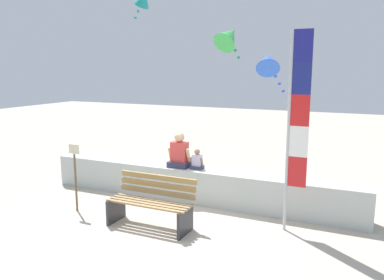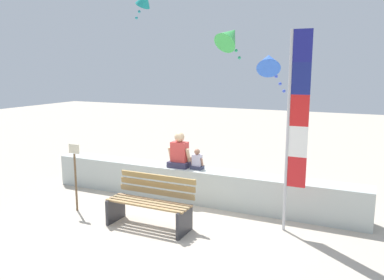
% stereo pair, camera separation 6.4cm
% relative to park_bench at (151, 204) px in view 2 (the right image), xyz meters
% --- Properties ---
extents(ground_plane, '(40.00, 40.00, 0.00)m').
position_rel_park_bench_xyz_m(ground_plane, '(0.16, 0.38, -0.41)').
color(ground_plane, '#BAAC9A').
extents(seawall_ledge, '(6.82, 0.53, 0.70)m').
position_rel_park_bench_xyz_m(seawall_ledge, '(0.16, 1.54, -0.06)').
color(seawall_ledge, '#B4BCB6').
rests_on(seawall_ledge, ground).
extents(park_bench, '(1.53, 0.62, 0.88)m').
position_rel_park_bench_xyz_m(park_bench, '(0.00, 0.00, 0.00)').
color(park_bench, '#A78353').
rests_on(park_bench, ground).
extents(person_adult, '(0.49, 0.36, 0.74)m').
position_rel_park_bench_xyz_m(person_adult, '(-0.21, 1.54, 0.58)').
color(person_adult, '#302D49').
rests_on(person_adult, seawall_ledge).
extents(person_child, '(0.28, 0.20, 0.42)m').
position_rel_park_bench_xyz_m(person_child, '(0.19, 1.54, 0.45)').
color(person_child, '#31334F').
rests_on(person_child, seawall_ledge).
extents(flag_banner, '(0.35, 0.05, 3.36)m').
position_rel_park_bench_xyz_m(flag_banner, '(2.27, 0.82, 1.51)').
color(flag_banner, '#B7B7BC').
rests_on(flag_banner, ground).
extents(kite_blue, '(0.81, 0.90, 1.15)m').
position_rel_park_bench_xyz_m(kite_blue, '(0.96, 4.10, 2.50)').
color(kite_blue, blue).
extents(kite_green, '(0.79, 0.95, 0.99)m').
position_rel_park_bench_xyz_m(kite_green, '(-0.07, 4.11, 3.14)').
color(kite_green, green).
extents(sign_post, '(0.24, 0.04, 1.32)m').
position_rel_park_bench_xyz_m(sign_post, '(-1.72, 0.04, 0.37)').
color(sign_post, brown).
rests_on(sign_post, ground).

